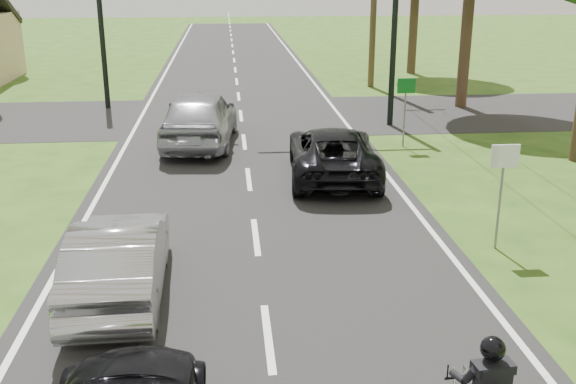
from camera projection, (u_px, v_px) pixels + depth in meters
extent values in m
plane|color=#264A14|center=(268.00, 338.00, 10.10)|extent=(140.00, 140.00, 0.00)
cube|color=black|center=(246.00, 159.00, 19.54)|extent=(8.00, 100.00, 0.01)
cube|color=black|center=(241.00, 116.00, 25.21)|extent=(60.00, 7.00, 0.01)
cylinder|color=black|center=(468.00, 376.00, 7.63)|extent=(0.55, 0.09, 0.03)
sphere|color=black|center=(493.00, 349.00, 6.99)|extent=(0.27, 0.27, 0.27)
imported|color=black|center=(333.00, 152.00, 17.66)|extent=(2.58, 4.95, 1.33)
imported|color=#A0A1A4|center=(119.00, 259.00, 11.20)|extent=(1.51, 4.10, 1.34)
imported|color=#94959B|center=(200.00, 117.00, 20.82)|extent=(2.52, 5.29, 1.74)
cylinder|color=black|center=(394.00, 38.00, 22.83)|extent=(0.20, 0.20, 6.00)
cylinder|color=black|center=(102.00, 31.00, 25.70)|extent=(0.20, 0.20, 6.00)
cylinder|color=slate|center=(500.00, 201.00, 13.03)|extent=(0.05, 0.05, 2.00)
cube|color=silver|center=(505.00, 156.00, 12.71)|extent=(0.55, 0.04, 0.45)
cylinder|color=slate|center=(405.00, 115.00, 20.60)|extent=(0.05, 0.05, 2.00)
cube|color=#0C591E|center=(406.00, 86.00, 20.29)|extent=(0.55, 0.04, 0.45)
cylinder|color=#332316|center=(468.00, 17.00, 25.81)|extent=(0.44, 0.44, 7.00)
cylinder|color=#332316|center=(414.00, 10.00, 34.44)|extent=(0.44, 0.44, 6.44)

